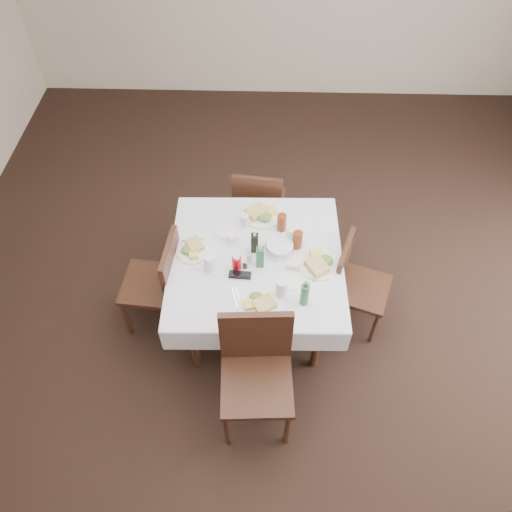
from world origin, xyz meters
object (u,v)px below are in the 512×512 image
(chair_south, at_px, (256,365))
(oil_cruet_green, at_px, (260,256))
(oil_cruet_dark, at_px, (255,242))
(chair_east, at_px, (353,280))
(water_w, at_px, (209,263))
(ketchup_bottle, at_px, (237,262))
(chair_north, at_px, (259,203))
(green_bottle, at_px, (305,294))
(dining_table, at_px, (256,265))
(water_e, at_px, (292,235))
(bread_basket, at_px, (280,247))
(water_n, at_px, (245,221))
(chair_west, at_px, (161,279))
(coffee_mug, at_px, (232,239))
(water_s, at_px, (282,288))

(chair_south, bearing_deg, oil_cruet_green, 89.49)
(oil_cruet_dark, bearing_deg, chair_east, -3.39)
(oil_cruet_dark, bearing_deg, water_w, -149.52)
(chair_east, bearing_deg, ketchup_bottle, -171.98)
(chair_north, relative_size, green_bottle, 3.93)
(chair_north, distance_m, chair_south, 1.61)
(chair_east, bearing_deg, dining_table, -178.09)
(water_e, bearing_deg, oil_cruet_dark, -160.96)
(ketchup_bottle, bearing_deg, bread_basket, 29.67)
(chair_north, relative_size, water_n, 7.50)
(chair_west, distance_m, oil_cruet_green, 0.83)
(dining_table, distance_m, oil_cruet_green, 0.20)
(chair_south, distance_m, ketchup_bottle, 0.73)
(bread_basket, height_order, ketchup_bottle, ketchup_bottle)
(water_n, bearing_deg, dining_table, -73.15)
(bread_basket, bearing_deg, chair_east, -4.98)
(dining_table, xyz_separation_m, chair_south, (0.02, -0.76, -0.10))
(oil_cruet_green, height_order, coffee_mug, oil_cruet_green)
(ketchup_bottle, relative_size, coffee_mug, 1.14)
(chair_east, height_order, green_bottle, green_bottle)
(ketchup_bottle, bearing_deg, chair_south, -76.52)
(chair_north, distance_m, bread_basket, 0.84)
(chair_west, distance_m, ketchup_bottle, 0.67)
(dining_table, xyz_separation_m, chair_east, (0.75, 0.03, -0.19))
(chair_west, relative_size, bread_basket, 4.22)
(water_n, height_order, oil_cruet_dark, oil_cruet_dark)
(dining_table, height_order, chair_south, chair_south)
(water_n, relative_size, oil_cruet_green, 0.51)
(water_w, relative_size, green_bottle, 0.63)
(water_w, distance_m, oil_cruet_green, 0.36)
(chair_west, relative_size, green_bottle, 4.10)
(water_s, height_order, ketchup_bottle, water_s)
(chair_south, xyz_separation_m, water_s, (0.16, 0.44, 0.26))
(chair_north, distance_m, water_n, 0.62)
(oil_cruet_dark, bearing_deg, oil_cruet_green, -72.38)
(chair_east, bearing_deg, water_s, -148.67)
(chair_north, xyz_separation_m, oil_cruet_green, (0.03, -0.91, 0.36))
(green_bottle, bearing_deg, dining_table, 131.23)
(water_w, relative_size, coffee_mug, 1.14)
(chair_east, height_order, oil_cruet_green, oil_cruet_green)
(chair_south, height_order, ketchup_bottle, chair_south)
(water_s, relative_size, oil_cruet_green, 0.64)
(chair_west, bearing_deg, bread_basket, 7.25)
(ketchup_bottle, bearing_deg, oil_cruet_green, 11.94)
(chair_north, height_order, water_s, water_s)
(chair_north, distance_m, oil_cruet_dark, 0.85)
(chair_south, height_order, water_s, chair_south)
(water_s, xyz_separation_m, oil_cruet_dark, (-0.20, 0.39, 0.02))
(water_n, bearing_deg, water_s, -66.27)
(oil_cruet_dark, bearing_deg, bread_basket, 1.62)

